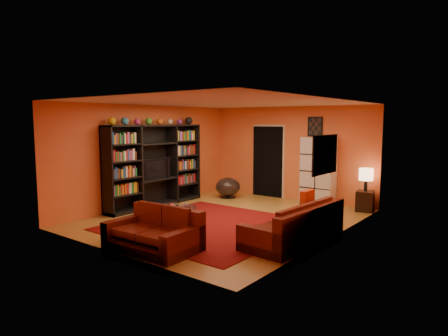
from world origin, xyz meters
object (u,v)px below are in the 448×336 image
Objects in this scene: bowl_chair at (228,187)px; tv at (154,168)px; table_lamp at (366,175)px; entertainment_unit at (155,166)px; storage_cabinet at (318,171)px; coffee_table at (174,210)px; loveseat at (156,232)px; sofa at (298,227)px; side_table at (365,201)px.

tv is at bearing -109.75° from bowl_chair.
table_lamp reaches higher than bowl_chair.
entertainment_unit reaches higher than tv.
storage_cabinet is at bearing 17.63° from bowl_chair.
bowl_chair is at bearing 109.85° from coffee_table.
entertainment_unit is at bearing 145.66° from coffee_table.
storage_cabinet is (0.60, 5.21, 0.60)m from loveseat.
sofa is at bearing -47.09° from loveseat.
coffee_table is at bearing -104.53° from storage_cabinet.
bowl_chair is at bearing 19.86° from loveseat.
side_table is (4.53, 2.68, -0.80)m from entertainment_unit.
bowl_chair is at bearing -170.03° from table_lamp.
entertainment_unit is at bearing 45.10° from loveseat.
tv is 0.42× the size of sofa.
entertainment_unit is 1.32× the size of sofa.
loveseat is 1.74× the size of coffee_table.
entertainment_unit reaches higher than bowl_chair.
loveseat reaches higher than bowl_chair.
sofa is 3.30m from side_table.
loveseat is at bearing -60.10° from coffee_table.
loveseat is at bearing -131.83° from tv.
tv is (0.05, -0.10, -0.06)m from entertainment_unit.
table_lamp is (1.89, 5.10, 0.61)m from loveseat.
sofa is at bearing -7.97° from entertainment_unit.
sofa is 4.47m from bowl_chair.
table_lamp is (2.47, 4.09, 0.47)m from coffee_table.
table_lamp is at bearing 91.17° from sofa.
loveseat is (2.59, -2.32, -0.71)m from tv.
sofa is 3.36m from table_lamp.
table_lamp is (0.00, 0.00, 0.65)m from side_table.
coffee_table is at bearing -70.15° from bowl_chair.
loveseat is at bearing -67.72° from bowl_chair.
bowl_chair is at bearing -170.03° from side_table.
entertainment_unit is 3.66m from loveseat.
side_table is at bearing 91.17° from sofa.
storage_cabinet reaches higher than loveseat.
coffee_table is at bearing 27.49° from loveseat.
sofa is 2.44× the size of coffee_table.
storage_cabinet reaches higher than tv.
bowl_chair is at bearing -161.27° from storage_cabinet.
entertainment_unit is at bearing 175.14° from sofa.
bowl_chair is (0.77, 2.13, -0.68)m from tv.
sofa is 1.41× the size of loveseat.
tv is 5.32m from side_table.
storage_cabinet reaches higher than side_table.
entertainment_unit is 1.69× the size of storage_cabinet.
tv is 2.46m from coffee_table.
sofa is 4.53× the size of side_table.
sofa reaches higher than side_table.
sofa reaches higher than coffee_table.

